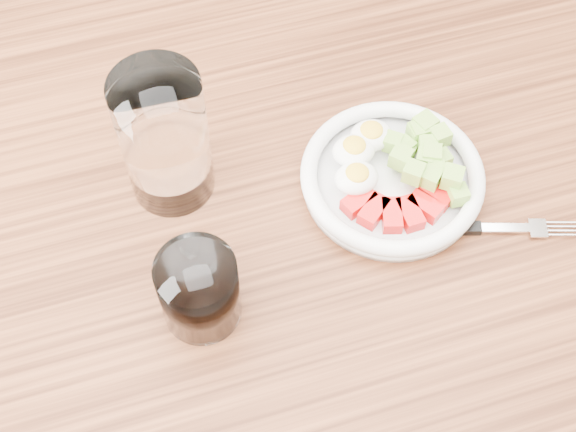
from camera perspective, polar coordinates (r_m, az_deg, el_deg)
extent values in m
cube|color=brown|center=(1.58, 19.76, 7.88)|extent=(0.07, 0.07, 0.73)
cube|color=brown|center=(0.88, 0.82, -2.07)|extent=(1.50, 0.90, 0.04)
cylinder|color=white|center=(0.89, 7.34, 2.36)|extent=(0.19, 0.19, 0.01)
torus|color=white|center=(0.88, 7.44, 2.90)|extent=(0.20, 0.20, 0.02)
cube|color=red|center=(0.86, 5.05, 1.03)|extent=(0.04, 0.03, 0.02)
cube|color=red|center=(0.86, 6.11, 0.35)|extent=(0.04, 0.04, 0.02)
cube|color=red|center=(0.86, 7.38, 0.05)|extent=(0.03, 0.04, 0.02)
cube|color=red|center=(0.86, 8.65, 0.16)|extent=(0.02, 0.04, 0.02)
cube|color=red|center=(0.87, 9.73, 0.68)|extent=(0.04, 0.04, 0.02)
cube|color=red|center=(0.88, 10.45, 1.51)|extent=(0.04, 0.04, 0.02)
cube|color=red|center=(0.89, 10.71, 2.51)|extent=(0.04, 0.03, 0.02)
ellipsoid|color=white|center=(0.88, 4.70, 4.65)|extent=(0.05, 0.04, 0.03)
ellipsoid|color=yellow|center=(0.88, 4.74, 5.05)|extent=(0.03, 0.03, 0.01)
ellipsoid|color=white|center=(0.90, 5.91, 5.70)|extent=(0.05, 0.04, 0.03)
ellipsoid|color=yellow|center=(0.89, 5.97, 6.11)|extent=(0.03, 0.03, 0.01)
ellipsoid|color=white|center=(0.86, 4.90, 2.69)|extent=(0.05, 0.04, 0.03)
ellipsoid|color=yellow|center=(0.86, 4.95, 3.09)|extent=(0.03, 0.03, 0.01)
cube|color=#93BC48|center=(0.90, 9.25, 5.86)|extent=(0.02, 0.02, 0.02)
cube|color=#93BC48|center=(0.87, 10.46, 3.29)|extent=(0.02, 0.02, 0.02)
cube|color=#93BC48|center=(0.89, 9.90, 4.85)|extent=(0.03, 0.03, 0.02)
cube|color=#93BC48|center=(0.87, 11.60, 2.68)|extent=(0.03, 0.03, 0.02)
cube|color=#93BC48|center=(0.90, 9.38, 5.94)|extent=(0.02, 0.02, 0.02)
cube|color=#93BC48|center=(0.86, 8.92, 3.07)|extent=(0.03, 0.03, 0.02)
cube|color=#93BC48|center=(0.89, 10.88, 3.98)|extent=(0.02, 0.02, 0.02)
cube|color=#93BC48|center=(0.89, 10.26, 3.23)|extent=(0.03, 0.03, 0.02)
cube|color=#93BC48|center=(0.88, 10.16, 4.27)|extent=(0.03, 0.03, 0.02)
cube|color=#93BC48|center=(0.90, 7.45, 5.20)|extent=(0.03, 0.03, 0.02)
cube|color=#93BC48|center=(0.91, 9.70, 6.39)|extent=(0.03, 0.03, 0.02)
cube|color=#93BC48|center=(0.88, 9.69, 4.02)|extent=(0.02, 0.02, 0.02)
cube|color=#93BC48|center=(0.90, 9.98, 4.99)|extent=(0.02, 0.02, 0.02)
cube|color=#93BC48|center=(0.87, 10.11, 2.66)|extent=(0.03, 0.03, 0.02)
cube|color=#93BC48|center=(0.90, 8.30, 4.85)|extent=(0.02, 0.02, 0.02)
cube|color=#93BC48|center=(0.90, 10.73, 5.59)|extent=(0.02, 0.02, 0.02)
cube|color=#93BC48|center=(0.90, 8.53, 4.73)|extent=(0.03, 0.03, 0.02)
cube|color=#93BC48|center=(0.87, 11.99, 1.49)|extent=(0.02, 0.02, 0.02)
cube|color=#93BC48|center=(0.88, 8.03, 4.11)|extent=(0.03, 0.03, 0.02)
cube|color=black|center=(0.87, 10.43, -0.84)|extent=(0.10, 0.04, 0.01)
cube|color=silver|center=(0.89, 15.32, -0.84)|extent=(0.06, 0.03, 0.00)
cube|color=silver|center=(0.90, 17.35, -0.84)|extent=(0.02, 0.03, 0.00)
cylinder|color=silver|center=(0.90, 19.04, -1.27)|extent=(0.03, 0.01, 0.00)
cylinder|color=silver|center=(0.91, 18.99, -0.99)|extent=(0.03, 0.01, 0.00)
cylinder|color=silver|center=(0.91, 18.94, -0.71)|extent=(0.03, 0.01, 0.00)
cylinder|color=silver|center=(0.91, 18.88, -0.43)|extent=(0.03, 0.01, 0.00)
cylinder|color=white|center=(0.84, -8.78, 5.49)|extent=(0.09, 0.09, 0.16)
cylinder|color=white|center=(0.78, -6.34, -5.27)|extent=(0.08, 0.08, 0.09)
cylinder|color=black|center=(0.78, -6.33, -5.34)|extent=(0.07, 0.07, 0.08)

